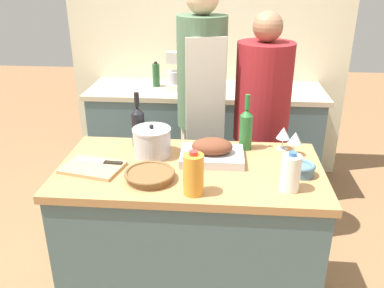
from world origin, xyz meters
TOP-DOWN VIEW (x-y plane):
  - kitchen_island at (0.00, 0.00)m, footprint 1.32×0.69m
  - back_counter at (0.00, 1.51)m, footprint 1.98×0.60m
  - back_wall at (0.00, 1.86)m, footprint 2.48×0.10m
  - roasting_pan at (0.11, 0.08)m, footprint 0.33×0.24m
  - wicker_basket at (-0.18, -0.15)m, footprint 0.24×0.24m
  - cutting_board at (-0.48, -0.06)m, footprint 0.32×0.26m
  - stock_pot at (-0.21, 0.13)m, footprint 0.20×0.20m
  - mixing_bowl at (0.54, -0.04)m, footprint 0.12×0.12m
  - juice_jug at (0.04, -0.26)m, footprint 0.09×0.09m
  - milk_jug at (0.46, -0.19)m, footprint 0.09×0.09m
  - wine_bottle_green at (0.28, 0.25)m, footprint 0.07×0.07m
  - wine_bottle_dark at (-0.31, 0.24)m, footprint 0.07×0.07m
  - wine_glass_left at (0.54, 0.19)m, footprint 0.07×0.07m
  - wine_glass_right at (0.48, 0.26)m, footprint 0.07×0.07m
  - knife_chef at (-0.45, -0.02)m, footprint 0.25×0.05m
  - stand_mixer at (-0.23, 1.45)m, footprint 0.18×0.14m
  - condiment_bottle_tall at (0.07, 1.58)m, footprint 0.05×0.05m
  - condiment_bottle_short at (0.51, 1.44)m, footprint 0.06×0.06m
  - condiment_bottle_extra at (-0.43, 1.55)m, footprint 0.06×0.06m
  - person_cook_aproned at (0.01, 0.77)m, footprint 0.32×0.35m
  - person_cook_guest at (0.41, 0.77)m, footprint 0.36×0.36m

SIDE VIEW (x-z plane):
  - back_counter at x=0.00m, z-range 0.00..0.90m
  - kitchen_island at x=0.00m, z-range 0.00..0.92m
  - person_cook_guest at x=0.41m, z-range 0.08..1.68m
  - cutting_board at x=-0.48m, z-range 0.92..0.94m
  - knife_chef at x=-0.45m, z-range 0.94..0.95m
  - wicker_basket at x=-0.18m, z-range 0.92..0.97m
  - mixing_bowl at x=0.54m, z-range 0.92..0.99m
  - condiment_bottle_short at x=0.51m, z-range 0.89..1.04m
  - condiment_bottle_tall at x=0.07m, z-range 0.89..1.04m
  - roasting_pan at x=0.11m, z-range 0.91..1.03m
  - condiment_bottle_extra at x=-0.43m, z-range 0.89..1.10m
  - stock_pot at x=-0.21m, z-range 0.91..1.08m
  - person_cook_aproned at x=0.01m, z-range 0.11..1.88m
  - milk_jug at x=0.46m, z-range 0.91..1.10m
  - wine_glass_right at x=0.48m, z-range 0.95..1.08m
  - wine_glass_left at x=0.54m, z-range 0.95..1.08m
  - juice_jug at x=0.04m, z-range 0.91..1.12m
  - stand_mixer at x=-0.23m, z-range 0.87..1.19m
  - wine_bottle_dark at x=-0.31m, z-range 0.89..1.20m
  - wine_bottle_green at x=0.28m, z-range 0.89..1.20m
  - back_wall at x=0.00m, z-range 0.00..2.55m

